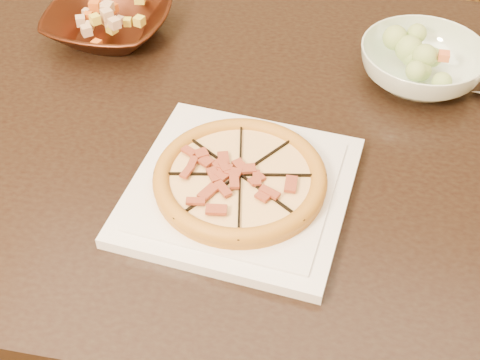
% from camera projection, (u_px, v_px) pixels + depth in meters
% --- Properties ---
extents(floor, '(4.00, 4.00, 0.02)m').
position_uv_depth(floor, '(207.00, 338.00, 1.67)').
color(floor, '#593A11').
rests_on(floor, ground).
extents(dining_table, '(1.47, 0.95, 0.75)m').
position_uv_depth(dining_table, '(194.00, 158.00, 1.17)').
color(dining_table, black).
rests_on(dining_table, floor).
extents(plate, '(0.34, 0.34, 0.02)m').
position_uv_depth(plate, '(240.00, 190.00, 0.97)').
color(plate, white).
rests_on(plate, dining_table).
extents(pizza, '(0.25, 0.25, 0.03)m').
position_uv_depth(pizza, '(240.00, 178.00, 0.95)').
color(pizza, '#B98026').
rests_on(pizza, plate).
extents(bronze_bowl, '(0.24, 0.24, 0.06)m').
position_uv_depth(bronze_bowl, '(109.00, 23.00, 1.25)').
color(bronze_bowl, '#441F12').
rests_on(bronze_bowl, dining_table).
extents(mixed_dish, '(0.10, 0.12, 0.03)m').
position_uv_depth(mixed_dish, '(105.00, 4.00, 1.22)').
color(mixed_dish, tan).
rests_on(mixed_dish, bronze_bowl).
extents(salad_bowl, '(0.27, 0.27, 0.07)m').
position_uv_depth(salad_bowl, '(421.00, 64.00, 1.15)').
color(salad_bowl, white).
rests_on(salad_bowl, dining_table).
extents(salad, '(0.08, 0.11, 0.04)m').
position_uv_depth(salad, '(426.00, 39.00, 1.11)').
color(salad, '#ADD174').
rests_on(salad, salad_bowl).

